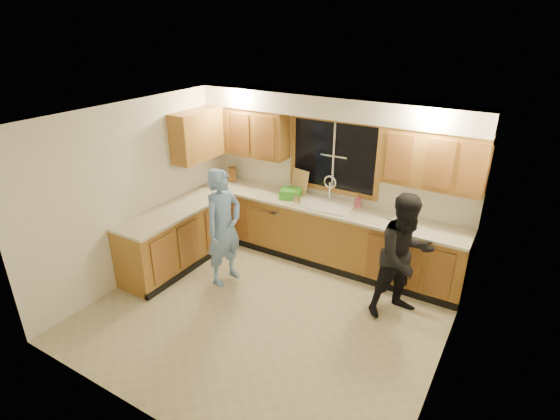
# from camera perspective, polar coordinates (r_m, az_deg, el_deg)

# --- Properties ---
(floor) EXTENTS (4.20, 4.20, 0.00)m
(floor) POSITION_cam_1_polar(r_m,az_deg,el_deg) (5.76, -1.81, -13.29)
(floor) COLOR #BFB593
(floor) RESTS_ON ground
(ceiling) EXTENTS (4.20, 4.20, 0.00)m
(ceiling) POSITION_cam_1_polar(r_m,az_deg,el_deg) (4.69, -2.21, 11.82)
(ceiling) COLOR white
(wall_back) EXTENTS (4.20, 0.00, 4.20)m
(wall_back) POSITION_cam_1_polar(r_m,az_deg,el_deg) (6.65, 6.94, 4.15)
(wall_back) COLOR white
(wall_back) RESTS_ON ground
(wall_left) EXTENTS (0.00, 3.80, 3.80)m
(wall_left) POSITION_cam_1_polar(r_m,az_deg,el_deg) (6.40, -18.02, 2.31)
(wall_left) COLOR white
(wall_left) RESTS_ON ground
(wall_right) EXTENTS (0.00, 3.80, 3.80)m
(wall_right) POSITION_cam_1_polar(r_m,az_deg,el_deg) (4.46, 21.58, -8.01)
(wall_right) COLOR white
(wall_right) RESTS_ON ground
(base_cabinets_back) EXTENTS (4.20, 0.60, 0.88)m
(base_cabinets_back) POSITION_cam_1_polar(r_m,az_deg,el_deg) (6.72, 5.53, -3.10)
(base_cabinets_back) COLOR #A57230
(base_cabinets_back) RESTS_ON ground
(base_cabinets_left) EXTENTS (0.60, 1.90, 0.88)m
(base_cabinets_left) POSITION_cam_1_polar(r_m,az_deg,el_deg) (6.73, -13.25, -3.60)
(base_cabinets_left) COLOR #A57230
(base_cabinets_left) RESTS_ON ground
(countertop_back) EXTENTS (4.20, 0.63, 0.04)m
(countertop_back) POSITION_cam_1_polar(r_m,az_deg,el_deg) (6.51, 5.63, 0.46)
(countertop_back) COLOR beige
(countertop_back) RESTS_ON base_cabinets_back
(countertop_left) EXTENTS (0.63, 1.90, 0.04)m
(countertop_left) POSITION_cam_1_polar(r_m,az_deg,el_deg) (6.53, -13.53, -0.05)
(countertop_left) COLOR beige
(countertop_left) RESTS_ON base_cabinets_left
(upper_cabinets_left) EXTENTS (1.35, 0.33, 0.75)m
(upper_cabinets_left) POSITION_cam_1_polar(r_m,az_deg,el_deg) (7.02, -4.21, 10.24)
(upper_cabinets_left) COLOR #A57230
(upper_cabinets_left) RESTS_ON wall_back
(upper_cabinets_right) EXTENTS (1.35, 0.33, 0.75)m
(upper_cabinets_right) POSITION_cam_1_polar(r_m,az_deg,el_deg) (5.91, 19.25, 6.32)
(upper_cabinets_right) COLOR #A57230
(upper_cabinets_right) RESTS_ON wall_back
(upper_cabinets_return) EXTENTS (0.33, 0.90, 0.75)m
(upper_cabinets_return) POSITION_cam_1_polar(r_m,az_deg,el_deg) (6.86, -10.74, 9.56)
(upper_cabinets_return) COLOR #A57230
(upper_cabinets_return) RESTS_ON wall_left
(soffit) EXTENTS (4.20, 0.35, 0.30)m
(soffit) POSITION_cam_1_polar(r_m,az_deg,el_deg) (6.20, 6.76, 13.28)
(soffit) COLOR white
(soffit) RESTS_ON wall_back
(window_frame) EXTENTS (1.44, 0.03, 1.14)m
(window_frame) POSITION_cam_1_polar(r_m,az_deg,el_deg) (6.53, 7.05, 7.02)
(window_frame) COLOR black
(window_frame) RESTS_ON wall_back
(sink) EXTENTS (0.86, 0.52, 0.57)m
(sink) POSITION_cam_1_polar(r_m,az_deg,el_deg) (6.54, 5.69, 0.23)
(sink) COLOR white
(sink) RESTS_ON countertop_back
(dishwasher) EXTENTS (0.60, 0.56, 0.82)m
(dishwasher) POSITION_cam_1_polar(r_m,az_deg,el_deg) (7.08, -0.71, -1.75)
(dishwasher) COLOR white
(dishwasher) RESTS_ON floor
(stove) EXTENTS (0.58, 0.75, 0.90)m
(stove) POSITION_cam_1_polar(r_m,az_deg,el_deg) (6.39, -16.75, -5.50)
(stove) COLOR white
(stove) RESTS_ON floor
(man) EXTENTS (0.48, 0.66, 1.67)m
(man) POSITION_cam_1_polar(r_m,az_deg,el_deg) (6.04, -7.37, -2.25)
(man) COLOR #6E9AD1
(man) RESTS_ON floor
(woman) EXTENTS (0.98, 1.00, 1.62)m
(woman) POSITION_cam_1_polar(r_m,az_deg,el_deg) (5.54, 15.97, -5.87)
(woman) COLOR black
(woman) RESTS_ON floor
(knife_block) EXTENTS (0.16, 0.16, 0.23)m
(knife_block) POSITION_cam_1_polar(r_m,az_deg,el_deg) (7.46, -6.25, 4.68)
(knife_block) COLOR #945C29
(knife_block) RESTS_ON countertop_back
(cutting_board) EXTENTS (0.32, 0.17, 0.40)m
(cutting_board) POSITION_cam_1_polar(r_m,az_deg,el_deg) (6.79, 2.59, 3.60)
(cutting_board) COLOR tan
(cutting_board) RESTS_ON countertop_back
(dish_crate) EXTENTS (0.37, 0.35, 0.14)m
(dish_crate) POSITION_cam_1_polar(r_m,az_deg,el_deg) (6.72, 1.35, 2.17)
(dish_crate) COLOR green
(dish_crate) RESTS_ON countertop_back
(soap_bottle) EXTENTS (0.10, 0.11, 0.19)m
(soap_bottle) POSITION_cam_1_polar(r_m,az_deg,el_deg) (6.48, 10.16, 1.16)
(soap_bottle) COLOR #DA5372
(soap_bottle) RESTS_ON countertop_back
(bowl) EXTENTS (0.25, 0.25, 0.05)m
(bowl) POSITION_cam_1_polar(r_m,az_deg,el_deg) (6.23, 14.70, -0.95)
(bowl) COLOR silver
(bowl) RESTS_ON countertop_back
(can_left) EXTENTS (0.08, 0.08, 0.13)m
(can_left) POSITION_cam_1_polar(r_m,az_deg,el_deg) (6.46, 2.00, 1.21)
(can_left) COLOR beige
(can_left) RESTS_ON countertop_back
(can_right) EXTENTS (0.07, 0.07, 0.12)m
(can_right) POSITION_cam_1_polar(r_m,az_deg,el_deg) (6.45, 2.52, 1.12)
(can_right) COLOR beige
(can_right) RESTS_ON countertop_back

